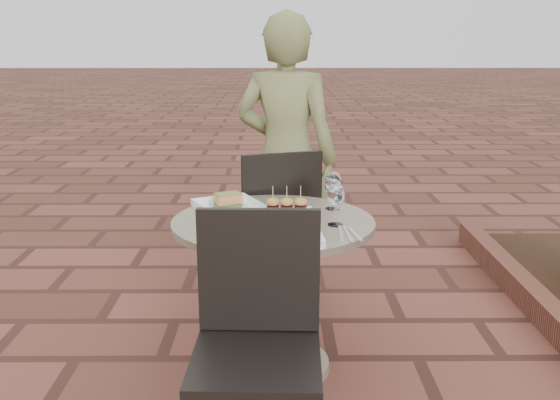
{
  "coord_description": "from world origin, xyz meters",
  "views": [
    {
      "loc": [
        0.15,
        -2.74,
        1.51
      ],
      "look_at": [
        0.16,
        -0.09,
        0.82
      ],
      "focal_mm": 40.0,
      "sensor_mm": 36.0,
      "label": 1
    }
  ],
  "objects_px": {
    "chair_far": "(276,218)",
    "plate_tuna": "(288,236)",
    "plate_salmon": "(228,204)",
    "plate_sliders": "(287,212)",
    "cafe_table": "(273,272)",
    "diner": "(286,158)",
    "chair_near": "(257,321)"
  },
  "relations": [
    {
      "from": "plate_tuna",
      "to": "diner",
      "type": "bearing_deg",
      "value": 89.62
    },
    {
      "from": "diner",
      "to": "plate_salmon",
      "type": "xyz_separation_m",
      "value": [
        -0.28,
        -0.76,
        -0.08
      ]
    },
    {
      "from": "plate_salmon",
      "to": "plate_tuna",
      "type": "bearing_deg",
      "value": -59.1
    },
    {
      "from": "chair_far",
      "to": "plate_tuna",
      "type": "distance_m",
      "value": 0.95
    },
    {
      "from": "chair_far",
      "to": "plate_tuna",
      "type": "bearing_deg",
      "value": 75.04
    },
    {
      "from": "plate_salmon",
      "to": "plate_sliders",
      "type": "height_order",
      "value": "plate_sliders"
    },
    {
      "from": "plate_sliders",
      "to": "plate_tuna",
      "type": "height_order",
      "value": "plate_sliders"
    },
    {
      "from": "chair_near",
      "to": "plate_tuna",
      "type": "height_order",
      "value": "chair_near"
    },
    {
      "from": "cafe_table",
      "to": "plate_tuna",
      "type": "height_order",
      "value": "plate_tuna"
    },
    {
      "from": "chair_far",
      "to": "diner",
      "type": "bearing_deg",
      "value": -119.09
    },
    {
      "from": "chair_near",
      "to": "plate_tuna",
      "type": "xyz_separation_m",
      "value": [
        0.11,
        0.37,
        0.2
      ]
    },
    {
      "from": "plate_salmon",
      "to": "chair_near",
      "type": "bearing_deg",
      "value": -79.0
    },
    {
      "from": "plate_sliders",
      "to": "cafe_table",
      "type": "bearing_deg",
      "value": -174.54
    },
    {
      "from": "cafe_table",
      "to": "plate_salmon",
      "type": "height_order",
      "value": "plate_salmon"
    },
    {
      "from": "cafe_table",
      "to": "plate_tuna",
      "type": "relative_size",
      "value": 3.19
    },
    {
      "from": "cafe_table",
      "to": "diner",
      "type": "distance_m",
      "value": 1.01
    },
    {
      "from": "chair_near",
      "to": "plate_sliders",
      "type": "xyz_separation_m",
      "value": [
        0.11,
        0.66,
        0.21
      ]
    },
    {
      "from": "chair_far",
      "to": "plate_tuna",
      "type": "height_order",
      "value": "chair_far"
    },
    {
      "from": "chair_far",
      "to": "diner",
      "type": "xyz_separation_m",
      "value": [
        0.06,
        0.29,
        0.28
      ]
    },
    {
      "from": "plate_salmon",
      "to": "plate_tuna",
      "type": "distance_m",
      "value": 0.54
    },
    {
      "from": "diner",
      "to": "plate_tuna",
      "type": "bearing_deg",
      "value": 105.53
    },
    {
      "from": "diner",
      "to": "plate_salmon",
      "type": "relative_size",
      "value": 4.5
    },
    {
      "from": "cafe_table",
      "to": "chair_near",
      "type": "distance_m",
      "value": 0.65
    },
    {
      "from": "chair_near",
      "to": "plate_sliders",
      "type": "height_order",
      "value": "chair_near"
    },
    {
      "from": "chair_near",
      "to": "diner",
      "type": "relative_size",
      "value": 0.56
    },
    {
      "from": "diner",
      "to": "plate_tuna",
      "type": "xyz_separation_m",
      "value": [
        -0.01,
        -1.22,
        -0.08
      ]
    },
    {
      "from": "chair_far",
      "to": "plate_salmon",
      "type": "xyz_separation_m",
      "value": [
        -0.23,
        -0.47,
        0.2
      ]
    },
    {
      "from": "chair_far",
      "to": "plate_tuna",
      "type": "xyz_separation_m",
      "value": [
        0.05,
        -0.93,
        0.2
      ]
    },
    {
      "from": "chair_far",
      "to": "diner",
      "type": "distance_m",
      "value": 0.41
    },
    {
      "from": "cafe_table",
      "to": "plate_sliders",
      "type": "xyz_separation_m",
      "value": [
        0.06,
        0.01,
        0.28
      ]
    },
    {
      "from": "chair_near",
      "to": "cafe_table",
      "type": "bearing_deg",
      "value": 87.26
    },
    {
      "from": "diner",
      "to": "plate_sliders",
      "type": "bearing_deg",
      "value": 105.28
    }
  ]
}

